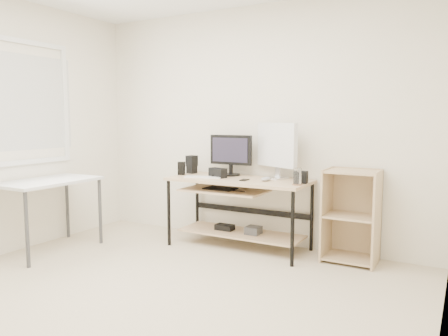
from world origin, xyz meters
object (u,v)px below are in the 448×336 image
object	(u,v)px
desk	(237,198)
white_imac	(277,147)
side_table	(48,188)
audio_controller	(181,168)
shelf_unit	(352,215)
black_monitor	(231,152)

from	to	relation	value
desk	white_imac	xyz separation A→B (m)	(0.37, 0.19, 0.55)
desk	side_table	world-z (taller)	same
desk	audio_controller	xyz separation A→B (m)	(-0.68, -0.05, 0.29)
side_table	shelf_unit	size ratio (longest dim) A/B	1.11
desk	white_imac	distance (m)	0.69
desk	audio_controller	bearing A→B (deg)	-175.42
white_imac	shelf_unit	bearing A→B (deg)	22.26
side_table	audio_controller	distance (m)	1.41
side_table	white_imac	distance (m)	2.42
white_imac	side_table	bearing A→B (deg)	-123.65
desk	shelf_unit	xyz separation A→B (m)	(1.18, 0.16, -0.09)
shelf_unit	white_imac	bearing A→B (deg)	177.69
side_table	white_imac	world-z (taller)	white_imac
black_monitor	audio_controller	size ratio (longest dim) A/B	3.26
desk	white_imac	size ratio (longest dim) A/B	2.55
white_imac	audio_controller	distance (m)	1.11
shelf_unit	black_monitor	distance (m)	1.46
desk	shelf_unit	bearing A→B (deg)	7.77
desk	black_monitor	bearing A→B (deg)	133.88
white_imac	desk	bearing A→B (deg)	-127.79
shelf_unit	white_imac	size ratio (longest dim) A/B	1.53
desk	shelf_unit	size ratio (longest dim) A/B	1.67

